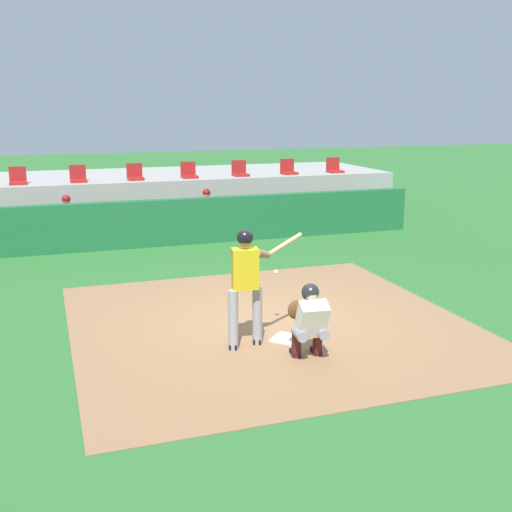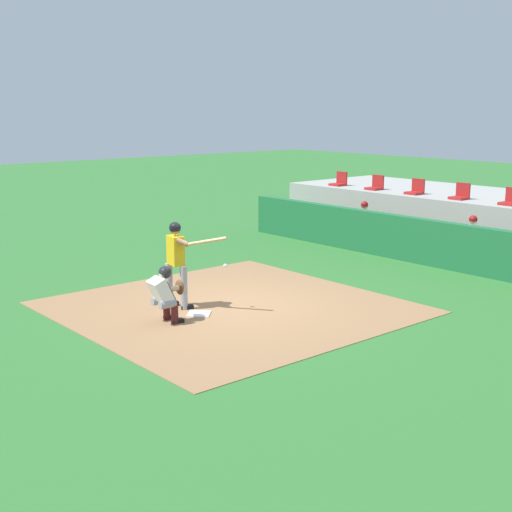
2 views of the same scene
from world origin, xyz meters
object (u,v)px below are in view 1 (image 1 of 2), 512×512
object	(u,v)px
catcher_crouched	(309,319)
stadium_seat_7	(334,168)
batter_at_plate	(247,280)
stadium_seat_3	(135,175)
dugout_player_0	(68,220)
stadium_seat_1	(18,179)
stadium_seat_6	(288,170)
dugout_player_1	(208,212)
home_plate	(287,339)
stadium_seat_2	(78,177)
stadium_seat_5	(240,172)
stadium_seat_4	(189,173)

from	to	relation	value
catcher_crouched	stadium_seat_7	bearing A→B (deg)	62.63
batter_at_plate	stadium_seat_3	size ratio (longest dim) A/B	3.76
batter_at_plate	dugout_player_0	xyz separation A→B (m)	(-2.20, 8.19, -0.36)
stadium_seat_1	stadium_seat_6	distance (m)	8.13
batter_at_plate	stadium_seat_7	bearing A→B (deg)	58.12
dugout_player_1	stadium_seat_3	bearing A→B (deg)	129.47
home_plate	batter_at_plate	size ratio (longest dim) A/B	0.24
dugout_player_0	stadium_seat_2	bearing A→B (deg)	77.95
stadium_seat_3	dugout_player_0	bearing A→B (deg)	-135.34
stadium_seat_2	stadium_seat_6	xyz separation A→B (m)	(6.50, 0.00, 0.00)
dugout_player_1	home_plate	bearing A→B (deg)	-96.05
dugout_player_0	stadium_seat_3	world-z (taller)	stadium_seat_3
stadium_seat_2	catcher_crouched	bearing A→B (deg)	-77.40
dugout_player_1	stadium_seat_1	world-z (taller)	stadium_seat_1
stadium_seat_1	dugout_player_0	bearing A→B (deg)	-59.66
stadium_seat_5	stadium_seat_7	distance (m)	3.25
batter_at_plate	dugout_player_1	distance (m)	8.34
stadium_seat_2	stadium_seat_6	bearing A→B (deg)	0.00
batter_at_plate	dugout_player_1	size ratio (longest dim) A/B	1.39
batter_at_plate	stadium_seat_5	xyz separation A→B (m)	(3.11, 10.23, 0.50)
home_plate	stadium_seat_2	size ratio (longest dim) A/B	0.92
stadium_seat_2	stadium_seat_6	size ratio (longest dim) A/B	1.00
stadium_seat_1	stadium_seat_4	size ratio (longest dim) A/B	1.00
stadium_seat_4	dugout_player_1	bearing A→B (deg)	-88.58
stadium_seat_3	stadium_seat_6	distance (m)	4.88
dugout_player_0	stadium_seat_5	xyz separation A→B (m)	(5.31, 2.03, 0.86)
batter_at_plate	stadium_seat_2	xyz separation A→B (m)	(-1.77, 10.23, 0.50)
stadium_seat_3	stadium_seat_6	world-z (taller)	same
batter_at_plate	stadium_seat_6	size ratio (longest dim) A/B	3.76
stadium_seat_6	stadium_seat_7	xyz separation A→B (m)	(1.62, 0.00, 0.00)
stadium_seat_3	stadium_seat_4	distance (m)	1.62
stadium_seat_1	stadium_seat_2	bearing A→B (deg)	0.00
dugout_player_0	stadium_seat_1	size ratio (longest dim) A/B	2.71
stadium_seat_4	stadium_seat_6	bearing A→B (deg)	0.00
catcher_crouched	dugout_player_0	distance (m)	9.38
stadium_seat_5	stadium_seat_3	bearing A→B (deg)	180.00
home_plate	stadium_seat_7	bearing A→B (deg)	60.81
dugout_player_1	stadium_seat_6	world-z (taller)	stadium_seat_6
dugout_player_0	catcher_crouched	bearing A→B (deg)	-72.10
catcher_crouched	dugout_player_0	size ratio (longest dim) A/B	1.39
stadium_seat_7	stadium_seat_5	bearing A→B (deg)	180.00
dugout_player_0	stadium_seat_2	size ratio (longest dim) A/B	2.71
batter_at_plate	stadium_seat_4	world-z (taller)	stadium_seat_4
stadium_seat_3	stadium_seat_5	bearing A→B (deg)	0.00
stadium_seat_3	stadium_seat_4	world-z (taller)	same
dugout_player_0	batter_at_plate	bearing A→B (deg)	-74.96
dugout_player_0	stadium_seat_6	xyz separation A→B (m)	(6.93, 2.03, 0.86)
stadium_seat_4	stadium_seat_5	distance (m)	1.62
stadium_seat_2	dugout_player_0	bearing A→B (deg)	-102.05
catcher_crouched	stadium_seat_1	world-z (taller)	stadium_seat_1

